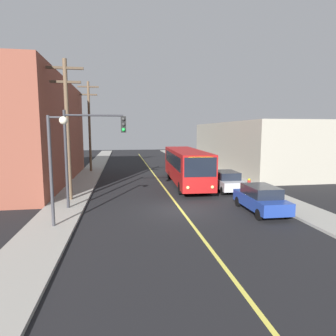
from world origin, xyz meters
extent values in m
plane|color=black|center=(0.00, 0.00, 0.00)|extent=(120.00, 120.00, 0.00)
cube|color=gray|center=(-7.25, 10.00, 0.07)|extent=(2.50, 90.00, 0.15)
cube|color=gray|center=(7.25, 10.00, 0.07)|extent=(2.50, 90.00, 0.15)
cube|color=#D8CC4C|center=(0.00, 15.00, 0.01)|extent=(0.16, 60.00, 0.01)
cube|color=brown|center=(-13.50, 11.32, 4.84)|extent=(10.00, 19.55, 9.67)
cube|color=black|center=(-8.54, 11.32, 1.60)|extent=(0.06, 13.69, 1.30)
cube|color=black|center=(-8.54, 11.32, 4.80)|extent=(0.06, 13.69, 1.30)
cube|color=black|center=(-8.54, 11.32, 8.00)|extent=(0.06, 13.69, 1.30)
cube|color=gray|center=(14.50, 17.25, 2.99)|extent=(12.00, 21.90, 5.97)
cube|color=black|center=(8.54, 17.25, 1.60)|extent=(0.06, 15.33, 1.30)
cube|color=maroon|center=(2.20, 8.31, 1.83)|extent=(3.14, 12.11, 2.75)
cube|color=black|center=(1.91, 2.34, 2.35)|extent=(2.35, 0.20, 1.40)
cube|color=black|center=(2.49, 14.28, 2.45)|extent=(2.30, 0.19, 1.10)
cube|color=black|center=(0.95, 8.37, 2.35)|extent=(0.56, 10.19, 1.10)
cube|color=black|center=(3.45, 8.25, 2.35)|extent=(0.56, 10.19, 1.10)
cube|color=orange|center=(1.91, 2.35, 2.95)|extent=(1.79, 0.15, 0.30)
sphere|color=#F9D872|center=(1.01, 2.34, 0.90)|extent=(0.24, 0.24, 0.24)
sphere|color=#F9D872|center=(2.79, 2.25, 0.90)|extent=(0.24, 0.24, 0.24)
cylinder|color=black|center=(0.87, 4.17, 0.50)|extent=(0.35, 1.01, 1.00)
cylinder|color=black|center=(3.12, 4.06, 0.50)|extent=(0.35, 1.01, 1.00)
cylinder|color=black|center=(1.25, 11.86, 0.50)|extent=(0.35, 1.01, 1.00)
cylinder|color=black|center=(3.50, 11.75, 0.50)|extent=(0.35, 1.01, 1.00)
cube|color=navy|center=(4.67, -1.35, 0.67)|extent=(1.88, 4.43, 0.70)
cube|color=black|center=(4.67, -1.35, 1.32)|extent=(1.66, 2.49, 0.60)
cylinder|color=black|center=(3.84, -2.84, 0.32)|extent=(0.23, 0.64, 0.64)
cylinder|color=black|center=(5.44, -2.87, 0.32)|extent=(0.23, 0.64, 0.64)
cylinder|color=black|center=(3.89, 0.16, 0.32)|extent=(0.23, 0.64, 0.64)
cylinder|color=black|center=(5.49, 0.13, 0.32)|extent=(0.23, 0.64, 0.64)
cube|color=#B7B7BC|center=(4.89, 5.03, 0.67)|extent=(1.94, 4.45, 0.70)
cube|color=black|center=(4.89, 5.03, 1.32)|extent=(1.70, 2.51, 0.60)
cylinder|color=black|center=(4.05, 3.55, 0.32)|extent=(0.24, 0.65, 0.64)
cylinder|color=black|center=(5.65, 3.50, 0.32)|extent=(0.24, 0.65, 0.64)
cylinder|color=black|center=(4.14, 6.55, 0.32)|extent=(0.24, 0.65, 0.64)
cylinder|color=black|center=(5.74, 6.50, 0.32)|extent=(0.24, 0.65, 0.64)
cylinder|color=brown|center=(-7.20, 3.25, 4.90)|extent=(0.28, 0.28, 9.49)
cube|color=#4C3D2D|center=(-7.20, 3.25, 9.04)|extent=(2.40, 0.16, 0.16)
cube|color=#4C3D2D|center=(-7.20, 3.25, 8.14)|extent=(2.00, 0.16, 0.16)
cylinder|color=brown|center=(-7.32, 18.03, 5.40)|extent=(0.28, 0.28, 10.50)
cube|color=#4C3D2D|center=(-7.32, 18.03, 10.05)|extent=(2.40, 0.16, 0.16)
cube|color=#4C3D2D|center=(-7.32, 18.03, 9.15)|extent=(2.00, 0.16, 0.16)
cylinder|color=#2D2D33|center=(-6.95, 1.00, 3.15)|extent=(0.18, 0.18, 6.00)
cylinder|color=#2D2D33|center=(-5.20, 1.00, 5.85)|extent=(3.50, 0.12, 0.12)
cube|color=black|center=(-3.45, 1.00, 5.30)|extent=(0.32, 0.36, 1.00)
sphere|color=#2D2D2D|center=(-3.45, 0.81, 5.62)|extent=(0.22, 0.22, 0.22)
sphere|color=#2D2D2D|center=(-3.45, 0.81, 5.30)|extent=(0.22, 0.22, 0.22)
sphere|color=green|center=(-3.45, 0.81, 4.98)|extent=(0.22, 0.22, 0.22)
cylinder|color=#38383D|center=(-7.05, -2.47, 2.90)|extent=(0.16, 0.16, 5.50)
cylinder|color=#38383D|center=(-6.70, -2.47, 5.55)|extent=(0.70, 0.10, 0.10)
sphere|color=#EAE5C6|center=(-6.35, -2.47, 5.40)|extent=(0.40, 0.40, 0.40)
cylinder|color=red|center=(6.85, 4.94, 0.50)|extent=(0.26, 0.26, 0.70)
sphere|color=gold|center=(6.85, 4.94, 0.87)|extent=(0.24, 0.24, 0.24)
cylinder|color=red|center=(6.69, 4.94, 0.60)|extent=(0.12, 0.10, 0.10)
cylinder|color=red|center=(7.01, 4.94, 0.60)|extent=(0.12, 0.10, 0.10)
camera|label=1|loc=(-3.57, -17.07, 4.87)|focal=30.43mm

